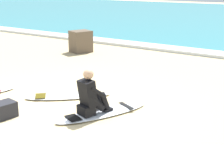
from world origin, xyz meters
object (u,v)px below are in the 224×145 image
object	(u,v)px
surfboard_spare_near	(68,96)
beach_bag	(3,110)
surfer_seated	(91,97)
surfboard_main	(103,113)
shoreline_rock	(81,41)

from	to	relation	value
surfboard_spare_near	beach_bag	world-z (taller)	beach_bag
surfer_seated	surfboard_spare_near	xyz separation A→B (m)	(-1.19, 0.65, -0.40)
surfer_seated	beach_bag	bearing A→B (deg)	-144.82
surfboard_spare_near	surfboard_main	bearing A→B (deg)	-17.46
surfboard_main	beach_bag	distance (m)	2.03
surfboard_main	beach_bag	xyz separation A→B (m)	(-1.59, -1.26, 0.12)
shoreline_rock	surfboard_spare_near	bearing A→B (deg)	-54.33
surfboard_spare_near	shoreline_rock	world-z (taller)	shoreline_rock
surfboard_spare_near	beach_bag	size ratio (longest dim) A/B	3.81
surfboard_main	surfboard_spare_near	world-z (taller)	same
shoreline_rock	beach_bag	distance (m)	6.66
surfboard_main	surfboard_spare_near	size ratio (longest dim) A/B	1.18
surfer_seated	beach_bag	xyz separation A→B (m)	(-1.46, -1.03, -0.28)
surfboard_spare_near	shoreline_rock	distance (m)	5.35
surfboard_main	surfboard_spare_near	xyz separation A→B (m)	(-1.31, 0.41, 0.00)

